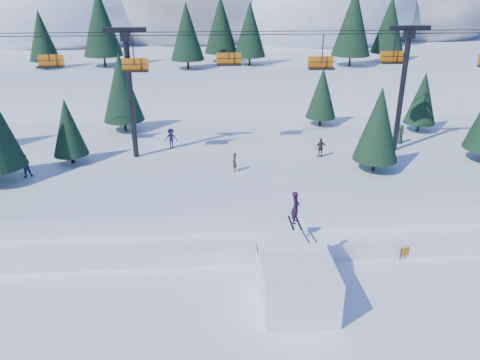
{
  "coord_description": "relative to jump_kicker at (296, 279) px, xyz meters",
  "views": [
    {
      "loc": [
        -3.05,
        -19.13,
        15.89
      ],
      "look_at": [
        -1.21,
        6.0,
        5.2
      ],
      "focal_mm": 35.0,
      "sensor_mm": 36.0,
      "label": 1
    }
  ],
  "objects": [
    {
      "name": "berm",
      "position": [
        -1.4,
        6.67,
        -0.85
      ],
      "size": [
        70.0,
        6.0,
        1.1
      ],
      "primitive_type": "cube",
      "color": "white",
      "rests_on": "ground"
    },
    {
      "name": "distant_skiers",
      "position": [
        -3.83,
        16.23,
        1.95
      ],
      "size": [
        31.76,
        6.64,
        1.76
      ],
      "color": "#223B2E",
      "rests_on": "mid_shelf"
    },
    {
      "name": "mountain_ridge",
      "position": [
        -6.49,
        72.03,
        8.24
      ],
      "size": [
        119.0,
        60.25,
        26.46
      ],
      "color": "white",
      "rests_on": "ground"
    },
    {
      "name": "chairlift",
      "position": [
        0.65,
        16.71,
        7.92
      ],
      "size": [
        46.0,
        3.21,
        10.28
      ],
      "color": "black",
      "rests_on": "mid_shelf"
    },
    {
      "name": "ground",
      "position": [
        -1.4,
        -1.33,
        -1.4
      ],
      "size": [
        160.0,
        160.0,
        0.0
      ],
      "primitive_type": "plane",
      "color": "white",
      "rests_on": "ground"
    },
    {
      "name": "banner_far",
      "position": [
        8.5,
        3.96,
        -0.86
      ],
      "size": [
        2.64,
        1.15,
        0.9
      ],
      "color": "black",
      "rests_on": "ground"
    },
    {
      "name": "banner_near",
      "position": [
        5.38,
        4.06,
        -0.86
      ],
      "size": [
        2.86,
        0.21,
        0.9
      ],
      "color": "black",
      "rests_on": "ground"
    },
    {
      "name": "mid_shelf",
      "position": [
        -1.4,
        16.67,
        -0.15
      ],
      "size": [
        70.0,
        22.0,
        2.5
      ],
      "primitive_type": "cube",
      "color": "white",
      "rests_on": "ground"
    },
    {
      "name": "jump_kicker",
      "position": [
        0.0,
        0.0,
        0.0
      ],
      "size": [
        3.78,
        5.16,
        5.8
      ],
      "color": "white",
      "rests_on": "ground"
    },
    {
      "name": "conifer_stand",
      "position": [
        0.99,
        17.54,
        5.37
      ],
      "size": [
        60.85,
        16.5,
        9.0
      ],
      "color": "black",
      "rests_on": "mid_shelf"
    }
  ]
}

